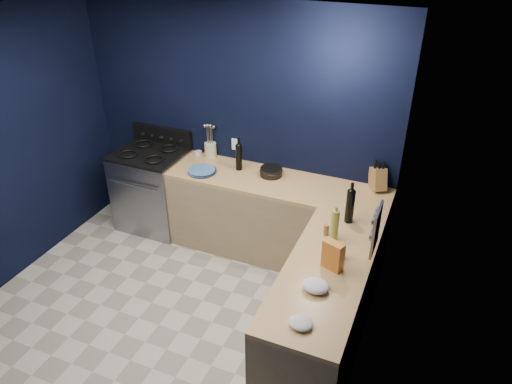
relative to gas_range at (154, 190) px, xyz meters
The scene contains 27 objects.
floor 1.76m from the gas_range, 56.78° to the right, with size 3.50×3.50×0.02m, color beige.
ceiling 2.74m from the gas_range, 56.78° to the right, with size 3.50×3.50×0.02m, color silver.
wall_back 1.30m from the gas_range, 20.08° to the left, with size 3.50×0.02×2.60m, color black.
wall_right 3.16m from the gas_range, 27.83° to the right, with size 0.02×3.50×2.60m, color black.
cab_back 1.53m from the gas_range, ahead, with size 2.30×0.63×0.86m, color tan.
top_back 1.59m from the gas_range, ahead, with size 2.30×0.63×0.04m, color olive.
cab_right 2.62m from the gas_range, 25.64° to the right, with size 0.63×1.67×0.86m, color tan.
top_right 2.66m from the gas_range, 25.64° to the right, with size 0.63×1.67×0.04m, color olive.
gas_range is the anchor object (origin of this frame).
oven_door 0.32m from the gas_range, 90.00° to the right, with size 0.59×0.02×0.42m, color black.
cooktop 0.48m from the gas_range, ahead, with size 0.76×0.66×0.03m, color black.
backguard 0.65m from the gas_range, 90.00° to the left, with size 0.76×0.06×0.20m, color black.
spice_panel 2.89m from the gas_range, 18.08° to the right, with size 0.02×0.28×0.38m, color gray.
wall_outlet 1.16m from the gas_range, 18.88° to the left, with size 0.09×0.02×0.13m, color white.
plate_stack 0.87m from the gas_range, ahead, with size 0.29×0.29×0.04m, color #3B5B94.
ramekin 0.72m from the gas_range, 29.36° to the left, with size 0.09×0.09×0.03m, color white.
utensil_crock 0.87m from the gas_range, 22.90° to the left, with size 0.13×0.13×0.16m, color beige.
wine_bottle_back 1.22m from the gas_range, ahead, with size 0.07×0.07×0.28m, color black.
lemon_basket 1.51m from the gas_range, ahead, with size 0.23×0.23×0.09m, color black.
knife_block 2.57m from the gas_range, ahead, with size 0.12×0.20×0.22m, color olive.
wine_bottle_right 2.48m from the gas_range, 10.06° to the right, with size 0.08×0.08×0.31m, color black.
oil_bottle 2.50m from the gas_range, 17.65° to the right, with size 0.07×0.07×0.29m, color #9CAE40.
spice_jar_near 2.39m from the gas_range, 17.16° to the right, with size 0.05×0.05×0.10m, color olive.
spice_jar_far 2.67m from the gas_range, 21.22° to the right, with size 0.05×0.05×0.09m, color olive.
crouton_bag 2.70m from the gas_range, 24.65° to the right, with size 0.16×0.08×0.24m, color #B42725.
towel_front 2.77m from the gas_range, 30.52° to the right, with size 0.20×0.17×0.07m, color white.
towel_end 2.99m from the gas_range, 36.72° to the right, with size 0.17×0.15×0.05m, color white.
Camera 1 is at (2.04, -2.55, 3.27)m, focal length 33.36 mm.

